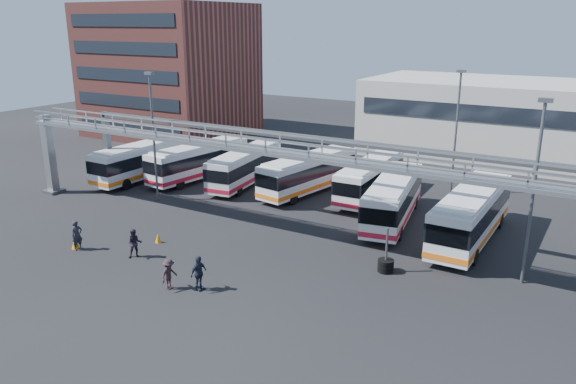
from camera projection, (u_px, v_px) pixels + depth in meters
The scene contains 20 objects.
ground at pixel (272, 282), 31.25m from camera, with size 140.00×140.00×0.00m, color black.
gantry at pixel (322, 164), 34.47m from camera, with size 51.40×5.15×7.10m.
apartment_building at pixel (170, 70), 70.19m from camera, with size 18.00×15.00×16.00m, color brown.
light_pole_left at pixel (153, 130), 43.97m from camera, with size 0.70×0.35×10.21m.
light_pole_mid at pixel (535, 184), 29.48m from camera, with size 0.70×0.35×10.21m.
light_pole_back at pixel (456, 126), 45.72m from camera, with size 0.70×0.35×10.21m.
bus_0 at pixel (144, 159), 51.12m from camera, with size 2.62×10.95×3.32m.
bus_1 at pixel (199, 160), 51.01m from camera, with size 3.73×10.91×3.25m.
bus_2 at pixel (245, 166), 49.32m from camera, with size 3.68×10.46×3.11m.
bus_3 at pixel (309, 172), 47.01m from camera, with size 4.18×10.86×3.22m.
bus_4 at pixel (370, 177), 45.67m from camera, with size 2.76×10.26×3.09m.
bus_5 at pixel (393, 197), 40.12m from camera, with size 4.38×11.13×3.30m.
bus_6 at pixel (471, 213), 36.45m from camera, with size 2.77×11.58×3.51m.
pedestrian_a at pixel (77, 235), 35.38m from camera, with size 0.70×0.46×1.93m, color #212129.
pedestrian_b at pixel (135, 244), 34.21m from camera, with size 0.89×0.69×1.82m, color black.
pedestrian_c at pixel (169, 274), 30.18m from camera, with size 1.12×0.64×1.73m, color #312123.
pedestrian_d at pixel (199, 273), 30.05m from camera, with size 1.14×0.48×1.95m, color #1C2433.
cone_left at pixel (75, 243), 35.71m from camera, with size 0.48×0.48×0.76m, color orange.
cone_right at pixel (158, 238), 36.70m from camera, with size 0.40×0.40×0.63m, color orange.
tire_stack at pixel (386, 264), 32.39m from camera, with size 0.93×0.93×2.67m.
Camera 1 is at (15.30, -23.98, 13.92)m, focal length 35.00 mm.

